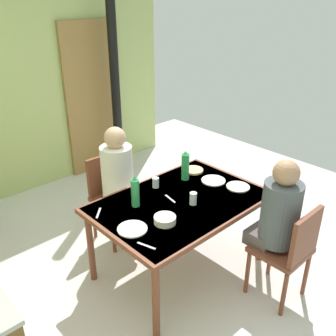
# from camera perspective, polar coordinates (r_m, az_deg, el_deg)

# --- Properties ---
(ground_plane) EXTENTS (6.49, 6.49, 0.00)m
(ground_plane) POSITION_cam_1_polar(r_m,az_deg,el_deg) (3.43, -0.51, -17.25)
(ground_plane) COLOR silver
(wall_back) EXTENTS (4.09, 0.10, 2.65)m
(wall_back) POSITION_cam_1_polar(r_m,az_deg,el_deg) (4.78, -21.73, 11.67)
(wall_back) COLOR #ACBE70
(wall_back) RESTS_ON ground_plane
(door_wooden) EXTENTS (0.80, 0.05, 2.00)m
(door_wooden) POSITION_cam_1_polar(r_m,az_deg,el_deg) (5.19, -11.34, 10.23)
(door_wooden) COLOR olive
(door_wooden) RESTS_ON ground_plane
(stove_pipe_column) EXTENTS (0.12, 0.12, 2.65)m
(stove_pipe_column) POSITION_cam_1_polar(r_m,az_deg,el_deg) (4.99, -8.12, 13.72)
(stove_pipe_column) COLOR black
(stove_pipe_column) RESTS_ON ground_plane
(dining_table) EXTENTS (1.44, 0.98, 0.73)m
(dining_table) POSITION_cam_1_polar(r_m,az_deg,el_deg) (3.20, 1.84, -5.94)
(dining_table) COLOR brown
(dining_table) RESTS_ON ground_plane
(chair_near_diner) EXTENTS (0.40, 0.40, 0.87)m
(chair_near_diner) POSITION_cam_1_polar(r_m,az_deg,el_deg) (3.14, 17.98, -11.65)
(chair_near_diner) COLOR brown
(chair_near_diner) RESTS_ON ground_plane
(chair_far_diner) EXTENTS (0.40, 0.40, 0.87)m
(chair_far_diner) POSITION_cam_1_polar(r_m,az_deg,el_deg) (3.78, -8.59, -3.75)
(chair_far_diner) COLOR brown
(chair_far_diner) RESTS_ON ground_plane
(person_near_diner) EXTENTS (0.30, 0.37, 0.77)m
(person_near_diner) POSITION_cam_1_polar(r_m,az_deg,el_deg) (3.04, 16.49, -6.34)
(person_near_diner) COLOR #544C4D
(person_near_diner) RESTS_ON ground_plane
(person_far_diner) EXTENTS (0.30, 0.37, 0.77)m
(person_far_diner) POSITION_cam_1_polar(r_m,az_deg,el_deg) (3.55, -7.62, -0.56)
(person_far_diner) COLOR white
(person_far_diner) RESTS_ON ground_plane
(water_bottle_green_near) EXTENTS (0.07, 0.07, 0.27)m
(water_bottle_green_near) POSITION_cam_1_polar(r_m,az_deg,el_deg) (3.04, -5.01, -3.65)
(water_bottle_green_near) COLOR #319A58
(water_bottle_green_near) RESTS_ON dining_table
(water_bottle_green_far) EXTENTS (0.07, 0.07, 0.29)m
(water_bottle_green_far) POSITION_cam_1_polar(r_m,az_deg,el_deg) (3.45, 2.66, 0.31)
(water_bottle_green_far) COLOR #2B9A54
(water_bottle_green_far) RESTS_ON dining_table
(serving_bowl_center) EXTENTS (0.17, 0.17, 0.05)m
(serving_bowl_center) POSITION_cam_1_polar(r_m,az_deg,el_deg) (2.87, -0.47, -7.86)
(serving_bowl_center) COLOR silver
(serving_bowl_center) RESTS_ON dining_table
(dinner_plate_near_left) EXTENTS (0.22, 0.22, 0.01)m
(dinner_plate_near_left) POSITION_cam_1_polar(r_m,az_deg,el_deg) (2.82, -5.45, -9.21)
(dinner_plate_near_left) COLOR white
(dinner_plate_near_left) RESTS_ON dining_table
(dinner_plate_near_right) EXTENTS (0.22, 0.22, 0.01)m
(dinner_plate_near_right) POSITION_cam_1_polar(r_m,az_deg,el_deg) (3.50, 6.92, -1.90)
(dinner_plate_near_right) COLOR white
(dinner_plate_near_right) RESTS_ON dining_table
(dinner_plate_far_center) EXTENTS (0.21, 0.21, 0.01)m
(dinner_plate_far_center) POSITION_cam_1_polar(r_m,az_deg,el_deg) (3.42, 10.60, -2.82)
(dinner_plate_far_center) COLOR white
(dinner_plate_far_center) RESTS_ON dining_table
(drinking_glass_by_near_diner) EXTENTS (0.06, 0.06, 0.09)m
(drinking_glass_by_near_diner) POSITION_cam_1_polar(r_m,az_deg,el_deg) (3.35, -1.89, -2.23)
(drinking_glass_by_near_diner) COLOR silver
(drinking_glass_by_near_diner) RESTS_ON dining_table
(drinking_glass_by_far_diner) EXTENTS (0.06, 0.06, 0.11)m
(drinking_glass_by_far_diner) POSITION_cam_1_polar(r_m,az_deg,el_deg) (3.10, 3.84, -4.66)
(drinking_glass_by_far_diner) COLOR silver
(drinking_glass_by_far_diner) RESTS_ON dining_table
(bread_plate_sliced) EXTENTS (0.19, 0.19, 0.02)m
(bread_plate_sliced) POSITION_cam_1_polar(r_m,az_deg,el_deg) (3.66, 3.90, -0.34)
(bread_plate_sliced) COLOR #DBB77A
(bread_plate_sliced) RESTS_ON dining_table
(cutlery_knife_near) EXTENTS (0.04, 0.15, 0.00)m
(cutlery_knife_near) POSITION_cam_1_polar(r_m,az_deg,el_deg) (3.19, 0.33, -4.70)
(cutlery_knife_near) COLOR silver
(cutlery_knife_near) RESTS_ON dining_table
(cutlery_fork_near) EXTENTS (0.12, 0.12, 0.00)m
(cutlery_fork_near) POSITION_cam_1_polar(r_m,az_deg,el_deg) (3.05, -10.52, -6.75)
(cutlery_fork_near) COLOR silver
(cutlery_fork_near) RESTS_ON dining_table
(cutlery_knife_far) EXTENTS (0.06, 0.15, 0.00)m
(cutlery_knife_far) POSITION_cam_1_polar(r_m,az_deg,el_deg) (2.66, -3.32, -11.72)
(cutlery_knife_far) COLOR silver
(cutlery_knife_far) RESTS_ON dining_table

